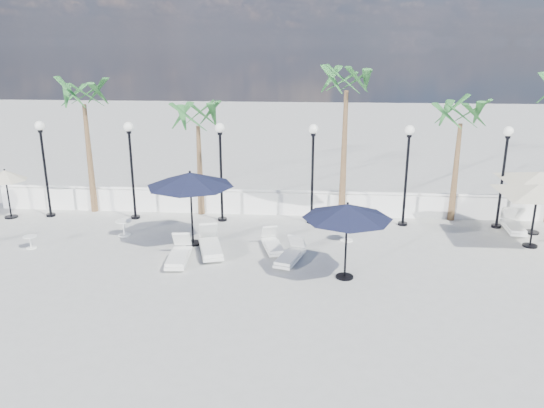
# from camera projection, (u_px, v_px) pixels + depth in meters

# --- Properties ---
(ground) EXTENTS (100.00, 100.00, 0.00)m
(ground) POSITION_uv_depth(u_px,v_px,m) (310.00, 300.00, 14.42)
(ground) COLOR #A4A49F
(ground) RESTS_ON ground
(balustrade) EXTENTS (26.00, 0.30, 1.01)m
(balustrade) POSITION_uv_depth(u_px,v_px,m) (312.00, 204.00, 21.43)
(balustrade) COLOR white
(balustrade) RESTS_ON ground
(lamppost_0) EXTENTS (0.36, 0.36, 3.84)m
(lamppost_0) POSITION_uv_depth(u_px,v_px,m) (43.00, 156.00, 20.67)
(lamppost_0) COLOR black
(lamppost_0) RESTS_ON ground
(lamppost_1) EXTENTS (0.36, 0.36, 3.84)m
(lamppost_1) POSITION_uv_depth(u_px,v_px,m) (131.00, 157.00, 20.41)
(lamppost_1) COLOR black
(lamppost_1) RESTS_ON ground
(lamppost_2) EXTENTS (0.36, 0.36, 3.84)m
(lamppost_2) POSITION_uv_depth(u_px,v_px,m) (221.00, 158.00, 20.15)
(lamppost_2) COLOR black
(lamppost_2) RESTS_ON ground
(lamppost_3) EXTENTS (0.36, 0.36, 3.84)m
(lamppost_3) POSITION_uv_depth(u_px,v_px,m) (313.00, 160.00, 19.89)
(lamppost_3) COLOR black
(lamppost_3) RESTS_ON ground
(lamppost_4) EXTENTS (0.36, 0.36, 3.84)m
(lamppost_4) POSITION_uv_depth(u_px,v_px,m) (407.00, 162.00, 19.63)
(lamppost_4) COLOR black
(lamppost_4) RESTS_ON ground
(lamppost_5) EXTENTS (0.36, 0.36, 3.84)m
(lamppost_5) POSITION_uv_depth(u_px,v_px,m) (504.00, 163.00, 19.37)
(lamppost_5) COLOR black
(lamppost_5) RESTS_ON ground
(palm_0) EXTENTS (2.60, 2.60, 5.50)m
(palm_0) POSITION_uv_depth(u_px,v_px,m) (84.00, 101.00, 20.73)
(palm_0) COLOR brown
(palm_0) RESTS_ON ground
(palm_1) EXTENTS (2.60, 2.60, 4.70)m
(palm_1) POSITION_uv_depth(u_px,v_px,m) (198.00, 122.00, 20.62)
(palm_1) COLOR brown
(palm_1) RESTS_ON ground
(palm_2) EXTENTS (2.60, 2.60, 6.10)m
(palm_2) POSITION_uv_depth(u_px,v_px,m) (347.00, 87.00, 19.80)
(palm_2) COLOR brown
(palm_2) RESTS_ON ground
(palm_3) EXTENTS (2.60, 2.60, 4.90)m
(palm_3) POSITION_uv_depth(u_px,v_px,m) (461.00, 120.00, 19.82)
(palm_3) COLOR brown
(palm_3) RESTS_ON ground
(lounger_1) EXTENTS (1.18, 2.11, 0.75)m
(lounger_1) POSITION_uv_depth(u_px,v_px,m) (211.00, 246.00, 17.56)
(lounger_1) COLOR silver
(lounger_1) RESTS_ON ground
(lounger_2) EXTENTS (0.75, 1.89, 0.69)m
(lounger_2) POSITION_uv_depth(u_px,v_px,m) (179.00, 255.00, 16.86)
(lounger_2) COLOR silver
(lounger_2) RESTS_ON ground
(lounger_3) EXTENTS (1.01, 1.79, 0.64)m
(lounger_3) POSITION_uv_depth(u_px,v_px,m) (290.00, 256.00, 16.88)
(lounger_3) COLOR silver
(lounger_3) RESTS_ON ground
(lounger_4) EXTENTS (0.94, 1.71, 0.61)m
(lounger_4) POSITION_uv_depth(u_px,v_px,m) (273.00, 244.00, 17.83)
(lounger_4) COLOR silver
(lounger_4) RESTS_ON ground
(lounger_5) EXTENTS (0.71, 1.82, 0.67)m
(lounger_5) POSITION_uv_depth(u_px,v_px,m) (513.00, 225.00, 19.65)
(lounger_5) COLOR silver
(lounger_5) RESTS_ON ground
(side_table_0) EXTENTS (0.45, 0.45, 0.44)m
(side_table_0) POSITION_uv_depth(u_px,v_px,m) (30.00, 241.00, 17.99)
(side_table_0) COLOR silver
(side_table_0) RESTS_ON ground
(side_table_1) EXTENTS (0.58, 0.58, 0.56)m
(side_table_1) POSITION_uv_depth(u_px,v_px,m) (124.00, 226.00, 19.17)
(side_table_1) COLOR silver
(side_table_1) RESTS_ON ground
(side_table_2) EXTENTS (0.57, 0.57, 0.56)m
(side_table_2) POSITION_uv_depth(u_px,v_px,m) (347.00, 232.00, 18.66)
(side_table_2) COLOR silver
(side_table_2) RESTS_ON ground
(parasol_navy_left) EXTENTS (2.97, 2.97, 2.62)m
(parasol_navy_left) POSITION_uv_depth(u_px,v_px,m) (190.00, 180.00, 17.77)
(parasol_navy_left) COLOR black
(parasol_navy_left) RESTS_ON ground
(parasol_navy_mid) EXTENTS (2.63, 2.63, 2.35)m
(parasol_navy_mid) POSITION_uv_depth(u_px,v_px,m) (347.00, 212.00, 15.20)
(parasol_navy_mid) COLOR black
(parasol_navy_mid) RESTS_ON ground
(parasol_cream_sq_a) EXTENTS (4.82, 4.82, 2.37)m
(parasol_cream_sq_a) POSITION_uv_depth(u_px,v_px,m) (539.00, 185.00, 17.57)
(parasol_cream_sq_a) COLOR black
(parasol_cream_sq_a) RESTS_ON ground
(parasol_cream_sq_b) EXTENTS (4.97, 4.97, 2.49)m
(parasol_cream_sq_b) POSITION_uv_depth(u_px,v_px,m) (541.00, 172.00, 18.82)
(parasol_cream_sq_b) COLOR black
(parasol_cream_sq_b) RESTS_ON ground
(parasol_cream_small) EXTENTS (1.63, 1.63, 2.00)m
(parasol_cream_small) POSITION_uv_depth(u_px,v_px,m) (5.00, 176.00, 20.73)
(parasol_cream_small) COLOR black
(parasol_cream_small) RESTS_ON ground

